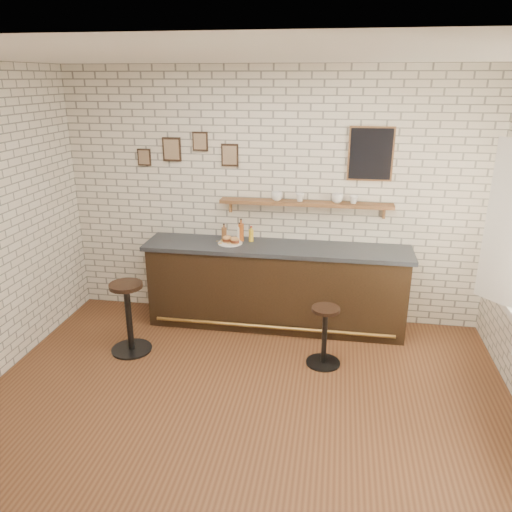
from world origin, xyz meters
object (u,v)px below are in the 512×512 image
object	(u,v)px
ciabatta_sandwich	(231,240)
bitters_bottle_amber	(241,232)
bitters_bottle_white	(240,233)
shelf_cup_c	(337,198)
bar_counter	(276,286)
bar_stool_left	(129,315)
bar_stool_right	(325,334)
sandwich_plate	(230,243)
shelf_cup_d	(354,200)
bitters_bottle_brown	(224,233)
shelf_cup_a	(277,196)
condiment_bottle_yellow	(251,235)
shelf_cup_b	(300,197)

from	to	relation	value
ciabatta_sandwich	bitters_bottle_amber	xyz separation A→B (m)	(0.10, 0.13, 0.06)
bitters_bottle_white	shelf_cup_c	distance (m)	1.21
bar_counter	bitters_bottle_amber	size ratio (longest dim) A/B	11.43
bitters_bottle_white	bar_stool_left	distance (m)	1.59
bar_counter	bar_stool_left	size ratio (longest dim) A/B	3.88
bitters_bottle_white	bar_stool_right	xyz separation A→B (m)	(1.07, -0.93, -0.75)
bar_counter	bar_stool_left	bearing A→B (deg)	-149.63
sandwich_plate	bar_stool_left	xyz separation A→B (m)	(-0.94, -0.87, -0.59)
ciabatta_sandwich	bitters_bottle_white	xyz separation A→B (m)	(0.08, 0.13, 0.04)
sandwich_plate	shelf_cup_d	distance (m)	1.51
bar_stool_left	shelf_cup_c	bearing A→B (deg)	26.49
ciabatta_sandwich	bitters_bottle_white	size ratio (longest dim) A/B	1.11
bitters_bottle_brown	shelf_cup_a	size ratio (longest dim) A/B	1.50
condiment_bottle_yellow	bitters_bottle_white	bearing A→B (deg)	180.00
bar_counter	shelf_cup_a	xyz separation A→B (m)	(-0.03, 0.20, 1.05)
sandwich_plate	shelf_cup_d	size ratio (longest dim) A/B	2.90
bar_stool_left	shelf_cup_c	world-z (taller)	shelf_cup_c
bar_counter	shelf_cup_d	distance (m)	1.36
condiment_bottle_yellow	shelf_cup_b	distance (m)	0.73
sandwich_plate	shelf_cup_a	xyz separation A→B (m)	(0.52, 0.20, 0.54)
shelf_cup_d	condiment_bottle_yellow	bearing A→B (deg)	175.13
bar_counter	shelf_cup_a	bearing A→B (deg)	98.11
shelf_cup_a	bitters_bottle_brown	bearing A→B (deg)	-174.52
bitters_bottle_white	shelf_cup_c	size ratio (longest dim) A/B	1.65
ciabatta_sandwich	condiment_bottle_yellow	size ratio (longest dim) A/B	1.34
bitters_bottle_brown	bar_stool_right	distance (m)	1.74
shelf_cup_a	shelf_cup_c	xyz separation A→B (m)	(0.69, 0.00, 0.00)
bitters_bottle_amber	condiment_bottle_yellow	world-z (taller)	bitters_bottle_amber
bitters_bottle_amber	shelf_cup_d	xyz separation A→B (m)	(1.29, 0.07, 0.42)
bitters_bottle_white	bar_stool_right	distance (m)	1.61
sandwich_plate	bar_stool_right	size ratio (longest dim) A/B	0.43
bitters_bottle_white	bar_stool_left	xyz separation A→B (m)	(-1.03, -1.00, -0.67)
bar_stool_left	bar_stool_right	size ratio (longest dim) A/B	1.23
bitters_bottle_white	bitters_bottle_amber	bearing A→B (deg)	0.00
bar_counter	bitters_bottle_brown	world-z (taller)	bitters_bottle_brown
sandwich_plate	condiment_bottle_yellow	world-z (taller)	condiment_bottle_yellow
ciabatta_sandwich	bitters_bottle_white	bearing A→B (deg)	57.72
shelf_cup_b	shelf_cup_a	bearing A→B (deg)	140.18
bar_counter	shelf_cup_d	size ratio (longest dim) A/B	32.15
ciabatta_sandwich	shelf_cup_d	distance (m)	1.49
bar_stool_right	shelf_cup_a	size ratio (longest dim) A/B	4.88
bar_counter	bitters_bottle_amber	xyz separation A→B (m)	(-0.44, 0.13, 0.61)
bitters_bottle_amber	bar_stool_right	distance (m)	1.60
ciabatta_sandwich	bar_stool_left	size ratio (longest dim) A/B	0.31
bitters_bottle_amber	bar_counter	bearing A→B (deg)	-15.95
bar_counter	bitters_bottle_white	bearing A→B (deg)	164.63
bitters_bottle_brown	shelf_cup_c	distance (m)	1.40
bitters_bottle_white	condiment_bottle_yellow	xyz separation A→B (m)	(0.14, -0.00, -0.01)
ciabatta_sandwich	shelf_cup_c	bearing A→B (deg)	9.49
bar_counter	shelf_cup_b	xyz separation A→B (m)	(0.24, 0.20, 1.04)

